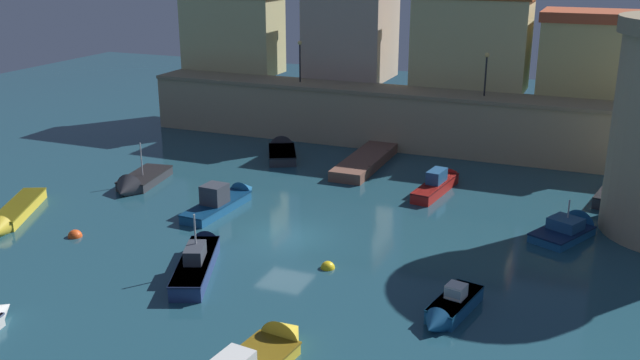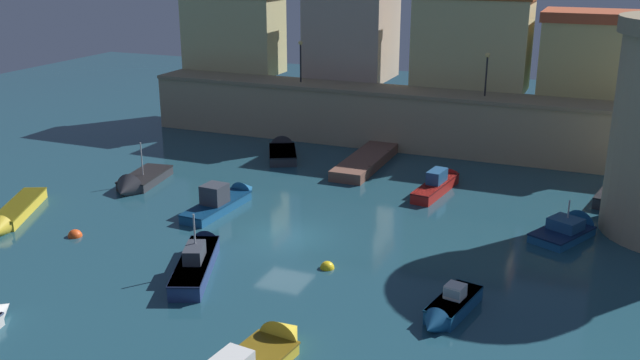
# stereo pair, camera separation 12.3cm
# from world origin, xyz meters

# --- Properties ---
(ground_plane) EXTENTS (104.47, 104.47, 0.00)m
(ground_plane) POSITION_xyz_m (0.00, 0.00, 0.00)
(ground_plane) COLOR #1E4756
(quay_wall) EXTENTS (39.05, 3.65, 4.31)m
(quay_wall) POSITION_xyz_m (0.00, 19.09, 2.16)
(quay_wall) COLOR tan
(quay_wall) RESTS_ON ground
(old_town_backdrop) EXTENTS (37.46, 5.97, 7.41)m
(old_town_backdrop) POSITION_xyz_m (-0.11, 23.10, 7.55)
(old_town_backdrop) COLOR #C9BE82
(old_town_backdrop) RESTS_ON ground
(pier_dock) EXTENTS (2.17, 8.19, 0.70)m
(pier_dock) POSITION_xyz_m (-0.19, 13.32, 0.35)
(pier_dock) COLOR brown
(pier_dock) RESTS_ON ground
(quay_lamp_0) EXTENTS (0.32, 0.32, 3.16)m
(quay_lamp_0) POSITION_xyz_m (-7.56, 19.09, 6.43)
(quay_lamp_0) COLOR black
(quay_lamp_0) RESTS_ON quay_wall
(quay_lamp_1) EXTENTS (0.32, 0.32, 3.01)m
(quay_lamp_1) POSITION_xyz_m (6.54, 19.09, 6.35)
(quay_lamp_1) COLOR black
(quay_lamp_1) RESTS_ON quay_wall
(moored_boat_0) EXTENTS (1.96, 4.32, 1.44)m
(moored_boat_0) POSITION_xyz_m (9.67, -5.04, 0.38)
(moored_boat_0) COLOR #195689
(moored_boat_0) RESTS_ON ground
(moored_boat_1) EXTENTS (1.98, 6.57, 1.64)m
(moored_boat_1) POSITION_xyz_m (5.65, 10.44, 0.45)
(moored_boat_1) COLOR red
(moored_boat_1) RESTS_ON ground
(moored_boat_2) EXTENTS (4.12, 6.78, 1.26)m
(moored_boat_2) POSITION_xyz_m (-14.68, -3.61, 0.33)
(moored_boat_2) COLOR gold
(moored_boat_2) RESTS_ON ground
(moored_boat_3) EXTENTS (3.57, 4.77, 2.65)m
(moored_boat_3) POSITION_xyz_m (13.60, 6.00, 0.33)
(moored_boat_3) COLOR #195689
(moored_boat_3) RESTS_ON ground
(moored_boat_4) EXTENTS (2.59, 5.48, 3.27)m
(moored_boat_4) POSITION_xyz_m (-11.79, 3.63, 0.32)
(moored_boat_4) COLOR #333338
(moored_boat_4) RESTS_ON ground
(moored_boat_5) EXTENTS (3.83, 6.92, 3.11)m
(moored_boat_5) POSITION_xyz_m (-2.17, -4.75, 0.46)
(moored_boat_5) COLOR navy
(moored_boat_5) RESTS_ON ground
(moored_boat_7) EXTENTS (3.88, 5.33, 1.73)m
(moored_boat_7) POSITION_xyz_m (-6.58, 13.56, 0.35)
(moored_boat_7) COLOR #333338
(moored_boat_7) RESTS_ON ground
(moored_boat_8) EXTENTS (2.53, 5.70, 1.48)m
(moored_boat_8) POSITION_xyz_m (15.77, 13.30, 0.37)
(moored_boat_8) COLOR #333338
(moored_boat_8) RESTS_ON ground
(moored_boat_10) EXTENTS (1.82, 6.57, 2.07)m
(moored_boat_10) POSITION_xyz_m (-5.05, 2.80, 0.44)
(moored_boat_10) COLOR #195689
(moored_boat_10) RESTS_ON ground
(mooring_buoy_0) EXTENTS (0.73, 0.73, 0.73)m
(mooring_buoy_0) POSITION_xyz_m (-10.00, -4.10, 0.00)
(mooring_buoy_0) COLOR #EA4C19
(mooring_buoy_0) RESTS_ON ground
(mooring_buoy_1) EXTENTS (0.67, 0.67, 0.67)m
(mooring_buoy_1) POSITION_xyz_m (3.45, -2.65, 0.00)
(mooring_buoy_1) COLOR yellow
(mooring_buoy_1) RESTS_ON ground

